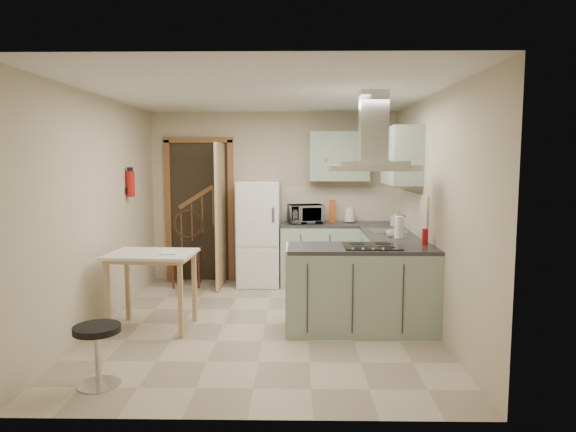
{
  "coord_description": "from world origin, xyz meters",
  "views": [
    {
      "loc": [
        0.34,
        -5.49,
        1.81
      ],
      "look_at": [
        0.24,
        0.45,
        1.15
      ],
      "focal_mm": 32.0,
      "sensor_mm": 36.0,
      "label": 1
    }
  ],
  "objects_px": {
    "fridge": "(259,233)",
    "extractor_hood": "(373,168)",
    "peninsula": "(361,288)",
    "bentwood_chair": "(186,252)",
    "drop_leaf_table": "(153,291)",
    "stool": "(98,355)",
    "microwave": "(306,214)"
  },
  "relations": [
    {
      "from": "fridge",
      "to": "drop_leaf_table",
      "type": "height_order",
      "value": "fridge"
    },
    {
      "from": "stool",
      "to": "extractor_hood",
      "type": "bearing_deg",
      "value": 30.3
    },
    {
      "from": "fridge",
      "to": "bentwood_chair",
      "type": "distance_m",
      "value": 1.07
    },
    {
      "from": "peninsula",
      "to": "fridge",
      "type": "bearing_deg",
      "value": 121.74
    },
    {
      "from": "fridge",
      "to": "peninsula",
      "type": "xyz_separation_m",
      "value": [
        1.22,
        -1.98,
        -0.3
      ]
    },
    {
      "from": "stool",
      "to": "microwave",
      "type": "xyz_separation_m",
      "value": [
        1.72,
        3.36,
        0.78
      ]
    },
    {
      "from": "peninsula",
      "to": "stool",
      "type": "xyz_separation_m",
      "value": [
        -2.27,
        -1.39,
        -0.2
      ]
    },
    {
      "from": "peninsula",
      "to": "bentwood_chair",
      "type": "xyz_separation_m",
      "value": [
        -2.26,
        1.9,
        0.04
      ]
    },
    {
      "from": "fridge",
      "to": "stool",
      "type": "relative_size",
      "value": 3.02
    },
    {
      "from": "fridge",
      "to": "microwave",
      "type": "xyz_separation_m",
      "value": [
        0.67,
        -0.01,
        0.28
      ]
    },
    {
      "from": "peninsula",
      "to": "microwave",
      "type": "height_order",
      "value": "microwave"
    },
    {
      "from": "peninsula",
      "to": "extractor_hood",
      "type": "xyz_separation_m",
      "value": [
        0.1,
        0.0,
        1.27
      ]
    },
    {
      "from": "drop_leaf_table",
      "to": "bentwood_chair",
      "type": "xyz_separation_m",
      "value": [
        -0.04,
        1.89,
        0.08
      ]
    },
    {
      "from": "fridge",
      "to": "extractor_hood",
      "type": "bearing_deg",
      "value": -56.21
    },
    {
      "from": "fridge",
      "to": "extractor_hood",
      "type": "relative_size",
      "value": 1.67
    },
    {
      "from": "extractor_hood",
      "to": "bentwood_chair",
      "type": "xyz_separation_m",
      "value": [
        -2.36,
        1.9,
        -1.23
      ]
    },
    {
      "from": "extractor_hood",
      "to": "drop_leaf_table",
      "type": "relative_size",
      "value": 1.02
    },
    {
      "from": "extractor_hood",
      "to": "drop_leaf_table",
      "type": "bearing_deg",
      "value": 179.79
    },
    {
      "from": "fridge",
      "to": "peninsula",
      "type": "bearing_deg",
      "value": -58.26
    },
    {
      "from": "fridge",
      "to": "extractor_hood",
      "type": "xyz_separation_m",
      "value": [
        1.32,
        -1.98,
        0.97
      ]
    },
    {
      "from": "drop_leaf_table",
      "to": "stool",
      "type": "relative_size",
      "value": 1.77
    },
    {
      "from": "stool",
      "to": "peninsula",
      "type": "bearing_deg",
      "value": 31.38
    },
    {
      "from": "extractor_hood",
      "to": "bentwood_chair",
      "type": "bearing_deg",
      "value": 141.2
    },
    {
      "from": "stool",
      "to": "bentwood_chair",
      "type": "bearing_deg",
      "value": 89.76
    },
    {
      "from": "drop_leaf_table",
      "to": "stool",
      "type": "height_order",
      "value": "drop_leaf_table"
    },
    {
      "from": "peninsula",
      "to": "extractor_hood",
      "type": "distance_m",
      "value": 1.27
    },
    {
      "from": "peninsula",
      "to": "stool",
      "type": "bearing_deg",
      "value": -148.62
    },
    {
      "from": "extractor_hood",
      "to": "drop_leaf_table",
      "type": "distance_m",
      "value": 2.66
    },
    {
      "from": "drop_leaf_table",
      "to": "stool",
      "type": "xyz_separation_m",
      "value": [
        -0.05,
        -1.39,
        -0.16
      ]
    },
    {
      "from": "drop_leaf_table",
      "to": "extractor_hood",
      "type": "bearing_deg",
      "value": 3.1
    },
    {
      "from": "peninsula",
      "to": "bentwood_chair",
      "type": "height_order",
      "value": "bentwood_chair"
    },
    {
      "from": "drop_leaf_table",
      "to": "bentwood_chair",
      "type": "distance_m",
      "value": 1.89
    }
  ]
}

